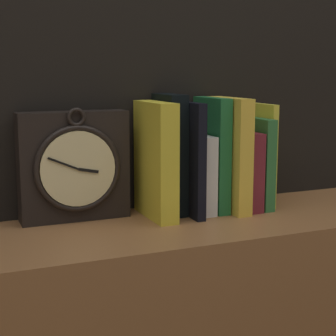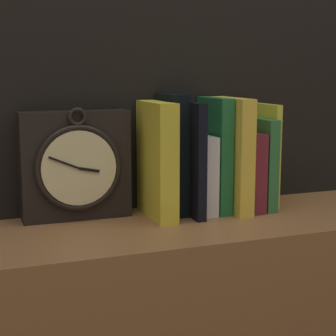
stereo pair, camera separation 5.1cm
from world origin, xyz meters
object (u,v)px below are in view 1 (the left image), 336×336
at_px(book_slot1_black, 170,154).
at_px(book_slot8_yellow, 260,154).
at_px(clock, 74,166).
at_px(book_slot0_yellow, 156,160).
at_px(book_slot2_black, 187,158).
at_px(book_slot7_green, 254,162).
at_px(book_slot3_white, 196,173).
at_px(book_slot4_green, 212,154).
at_px(book_slot5_yellow, 228,154).
at_px(book_slot6_maroon, 241,169).

height_order(book_slot1_black, book_slot8_yellow, book_slot1_black).
xyz_separation_m(clock, book_slot0_yellow, (0.16, -0.04, 0.01)).
height_order(book_slot1_black, book_slot2_black, book_slot1_black).
xyz_separation_m(book_slot7_green, book_slot8_yellow, (0.02, 0.01, 0.02)).
distance_m(book_slot3_white, book_slot4_green, 0.05).
relative_size(book_slot7_green, book_slot8_yellow, 0.87).
xyz_separation_m(book_slot5_yellow, book_slot7_green, (0.07, 0.01, -0.02)).
xyz_separation_m(book_slot3_white, book_slot5_yellow, (0.07, -0.01, 0.04)).
bearing_deg(book_slot0_yellow, book_slot7_green, 1.43).
xyz_separation_m(book_slot1_black, book_slot4_green, (0.10, -0.01, -0.00)).
xyz_separation_m(book_slot3_white, book_slot8_yellow, (0.17, 0.01, 0.03)).
distance_m(clock, book_slot3_white, 0.27).
bearing_deg(book_slot2_black, book_slot0_yellow, -179.36).
xyz_separation_m(book_slot4_green, book_slot5_yellow, (0.03, -0.01, -0.00)).
bearing_deg(book_slot6_maroon, book_slot2_black, -178.18).
xyz_separation_m(book_slot5_yellow, book_slot6_maroon, (0.04, 0.01, -0.04)).
bearing_deg(book_slot5_yellow, book_slot3_white, 169.57).
xyz_separation_m(book_slot0_yellow, book_slot5_yellow, (0.17, -0.00, 0.00)).
relative_size(clock, book_slot1_black, 0.91).
bearing_deg(book_slot5_yellow, book_slot0_yellow, 179.55).
height_order(book_slot7_green, book_slot8_yellow, book_slot8_yellow).
bearing_deg(book_slot3_white, book_slot5_yellow, -10.43).
bearing_deg(book_slot7_green, book_slot5_yellow, -174.08).
xyz_separation_m(book_slot0_yellow, book_slot8_yellow, (0.27, 0.02, -0.01)).
relative_size(book_slot2_black, book_slot3_white, 1.42).
bearing_deg(book_slot7_green, book_slot0_yellow, -178.57).
bearing_deg(book_slot4_green, book_slot5_yellow, -21.55).
xyz_separation_m(book_slot1_black, book_slot3_white, (0.06, -0.01, -0.04)).
xyz_separation_m(book_slot0_yellow, book_slot7_green, (0.24, 0.01, -0.02)).
bearing_deg(book_slot5_yellow, book_slot2_black, 178.80).
relative_size(book_slot4_green, book_slot6_maroon, 1.44).
height_order(clock, book_slot0_yellow, book_slot0_yellow).
distance_m(book_slot1_black, book_slot8_yellow, 0.23).
bearing_deg(book_slot5_yellow, book_slot4_green, 158.45).
distance_m(book_slot0_yellow, book_slot7_green, 0.24).
bearing_deg(book_slot5_yellow, book_slot7_green, 5.92).
bearing_deg(book_slot2_black, book_slot6_maroon, 1.82).
height_order(book_slot6_maroon, book_slot8_yellow, book_slot8_yellow).
xyz_separation_m(book_slot0_yellow, book_slot3_white, (0.10, 0.01, -0.04)).
bearing_deg(book_slot4_green, book_slot0_yellow, -174.85).
bearing_deg(book_slot2_black, clock, 169.51).
distance_m(book_slot3_white, book_slot6_maroon, 0.11).
bearing_deg(book_slot6_maroon, book_slot3_white, 176.42).
bearing_deg(book_slot5_yellow, book_slot6_maroon, 10.12).
relative_size(book_slot0_yellow, book_slot8_yellow, 1.05).
distance_m(book_slot0_yellow, book_slot5_yellow, 0.17).
relative_size(book_slot2_black, book_slot4_green, 0.97).
distance_m(clock, book_slot2_black, 0.24).
height_order(book_slot4_green, book_slot7_green, book_slot4_green).
bearing_deg(book_slot8_yellow, book_slot7_green, -153.63).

